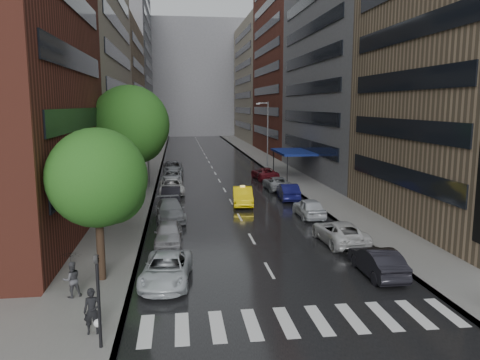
# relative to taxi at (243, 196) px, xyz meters

# --- Properties ---
(ground) EXTENTS (220.00, 220.00, 0.00)m
(ground) POSITION_rel_taxi_xyz_m (-0.86, -20.58, -0.79)
(ground) COLOR gray
(ground) RESTS_ON ground
(road) EXTENTS (14.00, 140.00, 0.01)m
(road) POSITION_rel_taxi_xyz_m (-0.86, 29.42, -0.78)
(road) COLOR black
(road) RESTS_ON ground
(sidewalk_left) EXTENTS (4.00, 140.00, 0.15)m
(sidewalk_left) POSITION_rel_taxi_xyz_m (-9.86, 29.42, -0.71)
(sidewalk_left) COLOR gray
(sidewalk_left) RESTS_ON ground
(sidewalk_right) EXTENTS (4.00, 140.00, 0.15)m
(sidewalk_right) POSITION_rel_taxi_xyz_m (8.14, 29.42, -0.71)
(sidewalk_right) COLOR gray
(sidewalk_right) RESTS_ON ground
(crosswalk) EXTENTS (13.15, 2.80, 0.01)m
(crosswalk) POSITION_rel_taxi_xyz_m (-0.66, -22.58, -0.78)
(crosswalk) COLOR silver
(crosswalk) RESTS_ON ground
(buildings_left) EXTENTS (8.00, 108.00, 38.00)m
(buildings_left) POSITION_rel_taxi_xyz_m (-15.86, 38.21, 15.20)
(buildings_left) COLOR maroon
(buildings_left) RESTS_ON ground
(buildings_right) EXTENTS (8.05, 109.10, 36.00)m
(buildings_right) POSITION_rel_taxi_xyz_m (14.14, 36.12, 14.24)
(buildings_right) COLOR #937A5B
(buildings_right) RESTS_ON ground
(building_far) EXTENTS (40.00, 14.00, 32.00)m
(building_far) POSITION_rel_taxi_xyz_m (-0.86, 97.42, 15.21)
(building_far) COLOR slate
(building_far) RESTS_ON ground
(tree_near) EXTENTS (4.83, 4.83, 7.69)m
(tree_near) POSITION_rel_taxi_xyz_m (-9.46, -17.06, 4.47)
(tree_near) COLOR #382619
(tree_near) RESTS_ON ground
(tree_mid) EXTENTS (6.50, 6.50, 10.36)m
(tree_mid) POSITION_rel_taxi_xyz_m (-9.46, -0.24, 6.31)
(tree_mid) COLOR #382619
(tree_mid) RESTS_ON ground
(tree_far) EXTENTS (5.36, 5.36, 8.55)m
(tree_far) POSITION_rel_taxi_xyz_m (-9.46, 10.45, 5.06)
(tree_far) COLOR #382619
(tree_far) RESTS_ON ground
(taxi) EXTENTS (2.08, 4.91, 1.58)m
(taxi) POSITION_rel_taxi_xyz_m (0.00, 0.00, 0.00)
(taxi) COLOR yellow
(taxi) RESTS_ON ground
(parked_cars_left) EXTENTS (2.79, 43.24, 1.55)m
(parked_cars_left) POSITION_rel_taxi_xyz_m (-6.26, 2.51, -0.06)
(parked_cars_left) COLOR silver
(parked_cars_left) RESTS_ON ground
(parked_cars_right) EXTENTS (2.83, 36.63, 1.53)m
(parked_cars_right) POSITION_rel_taxi_xyz_m (4.54, -1.32, -0.06)
(parked_cars_right) COLOR black
(parked_cars_right) RESTS_ON ground
(ped_bag_walker) EXTENTS (0.70, 0.50, 1.78)m
(ped_bag_walker) POSITION_rel_taxi_xyz_m (-8.90, -22.80, 0.22)
(ped_bag_walker) COLOR black
(ped_bag_walker) RESTS_ON sidewalk_left
(ped_black_umbrella) EXTENTS (1.00, 0.98, 2.09)m
(ped_black_umbrella) POSITION_rel_taxi_xyz_m (-10.44, -19.14, 0.60)
(ped_black_umbrella) COLOR #414145
(ped_black_umbrella) RESTS_ON sidewalk_left
(traffic_light) EXTENTS (0.18, 0.15, 3.45)m
(traffic_light) POSITION_rel_taxi_xyz_m (-8.46, -23.89, 1.44)
(traffic_light) COLOR black
(traffic_light) RESTS_ON sidewalk_left
(street_lamp_left) EXTENTS (1.74, 0.22, 9.00)m
(street_lamp_left) POSITION_rel_taxi_xyz_m (-8.58, 9.42, 4.10)
(street_lamp_left) COLOR gray
(street_lamp_left) RESTS_ON sidewalk_left
(street_lamp_right) EXTENTS (1.74, 0.22, 9.00)m
(street_lamp_right) POSITION_rel_taxi_xyz_m (6.86, 24.42, 4.10)
(street_lamp_right) COLOR gray
(street_lamp_right) RESTS_ON sidewalk_right
(awning) EXTENTS (4.00, 8.00, 3.12)m
(awning) POSITION_rel_taxi_xyz_m (8.12, 14.42, 2.35)
(awning) COLOR navy
(awning) RESTS_ON sidewalk_right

